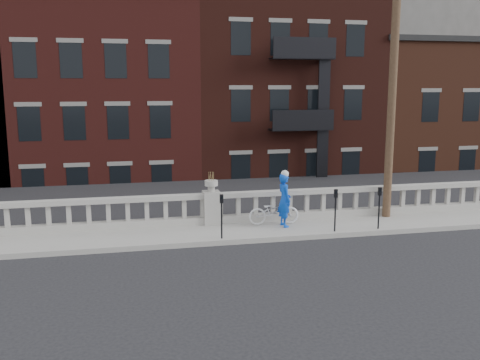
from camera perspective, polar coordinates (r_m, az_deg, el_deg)
The scene contains 11 objects.
ground at distance 14.35m, azimuth -0.43°, elevation -9.19°, with size 120.00×120.00×0.00m, color black.
sidewalk at distance 17.13m, azimuth -2.52°, elevation -5.69°, with size 32.00×2.20×0.15m, color gray.
balustrade at distance 17.90m, azimuth -3.06°, elevation -3.13°, with size 28.00×0.34×1.03m.
planter_pedestal at distance 17.85m, azimuth -3.07°, elevation -2.54°, with size 0.55×0.55×1.76m.
lower_level at distance 36.50m, azimuth -7.14°, elevation 6.78°, with size 80.00×44.00×20.80m.
utility_pole at distance 19.10m, azimuth 16.04°, elevation 11.23°, with size 1.60×0.28×10.00m.
parking_meter_c at distance 16.09m, azimuth -1.98°, elevation -3.35°, with size 0.10×0.09×1.36m.
parking_meter_d at distance 17.11m, azimuth 10.15°, elevation -2.68°, with size 0.10×0.09×1.36m.
parking_meter_e at distance 17.73m, azimuth 14.63°, elevation -2.40°, with size 0.10×0.09×1.36m.
bicycle at distance 17.83m, azimuth 3.62°, elevation -3.34°, with size 0.59×1.69×0.89m, color silver.
cyclist at distance 17.51m, azimuth 4.76°, elevation -2.14°, with size 0.64×0.42×1.76m, color blue.
Camera 1 is at (-2.80, -13.24, 4.77)m, focal length 40.00 mm.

